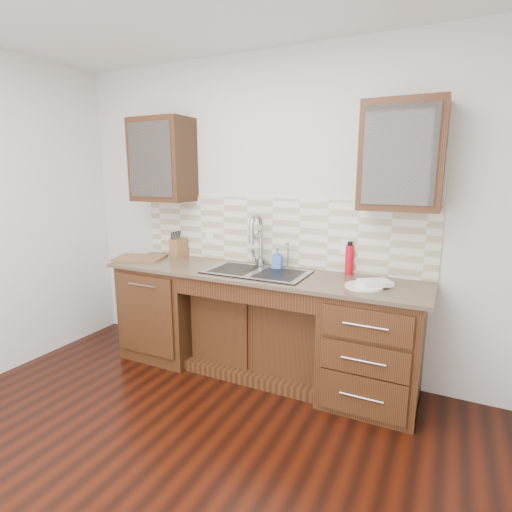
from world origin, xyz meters
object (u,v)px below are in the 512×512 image
at_px(plate, 364,286).
at_px(cutting_board, 140,258).
at_px(soap_bottle, 277,259).
at_px(knife_block, 179,248).
at_px(water_bottle, 349,260).

distance_m(plate, cutting_board, 2.10).
bearing_deg(soap_bottle, plate, -26.56).
relative_size(soap_bottle, knife_block, 1.00).
relative_size(soap_bottle, plate, 0.66).
bearing_deg(soap_bottle, knife_block, 168.73).
distance_m(soap_bottle, knife_block, 1.05).
height_order(knife_block, cutting_board, knife_block).
relative_size(water_bottle, plate, 0.87).
bearing_deg(plate, knife_block, 171.58).
bearing_deg(knife_block, soap_bottle, 1.18).
relative_size(plate, cutting_board, 0.61).
distance_m(soap_bottle, plate, 0.82).
bearing_deg(knife_block, cutting_board, -136.23).
xyz_separation_m(water_bottle, knife_block, (-1.64, -0.06, -0.03)).
height_order(water_bottle, cutting_board, water_bottle).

